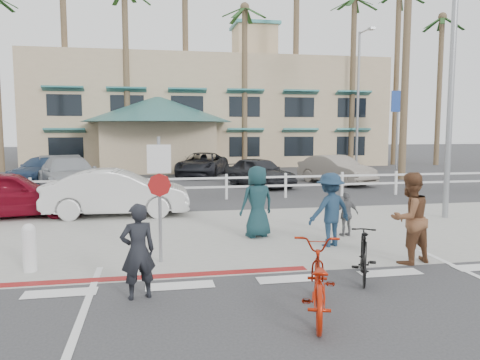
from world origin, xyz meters
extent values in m
plane|color=#333335|center=(0.00, 0.00, 0.00)|extent=(140.00, 140.00, 0.00)
cube|color=#333335|center=(0.00, -2.00, 0.00)|extent=(12.00, 16.00, 0.01)
cube|color=gray|center=(0.00, 4.50, 0.01)|extent=(22.00, 7.00, 0.01)
cube|color=#333335|center=(0.00, 8.50, 0.00)|extent=(40.00, 5.00, 0.01)
cube|color=#333335|center=(0.00, 18.00, 0.00)|extent=(50.00, 16.00, 0.01)
cube|color=maroon|center=(-3.00, 1.20, 0.01)|extent=(7.00, 0.25, 0.02)
imported|color=#9D1A06|center=(-0.08, -1.06, 0.53)|extent=(1.32, 2.15, 1.07)
imported|color=black|center=(-2.69, 0.14, 0.79)|extent=(0.66, 0.52, 1.57)
imported|color=black|center=(1.33, 0.36, 0.47)|extent=(1.03, 1.61, 0.94)
imported|color=brown|center=(2.71, 1.19, 0.94)|extent=(1.07, 0.93, 1.88)
imported|color=#192F47|center=(1.64, 2.81, 0.87)|extent=(1.26, 0.94, 1.74)
imported|color=#5D5D5F|center=(2.44, 3.69, 0.58)|extent=(0.70, 0.37, 1.15)
imported|color=#133036|center=(0.17, 4.03, 0.91)|extent=(1.02, 0.81, 1.83)
imported|color=silver|center=(-3.54, 7.74, 0.74)|extent=(4.55, 1.72, 1.48)
imported|color=maroon|center=(-6.88, 8.03, 0.74)|extent=(4.59, 2.46, 1.48)
imported|color=#93989F|center=(-6.03, 14.01, 0.77)|extent=(3.75, 5.75, 1.55)
imported|color=black|center=(2.61, 14.31, 0.70)|extent=(3.20, 4.46, 1.41)
imported|color=gray|center=(6.62, 14.64, 0.72)|extent=(2.96, 4.60, 1.43)
imported|color=navy|center=(-8.06, 18.25, 0.66)|extent=(3.41, 4.90, 1.32)
imported|color=black|center=(0.43, 19.72, 0.69)|extent=(3.85, 5.43, 1.37)
camera|label=1|loc=(-2.44, -7.41, 2.76)|focal=35.00mm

